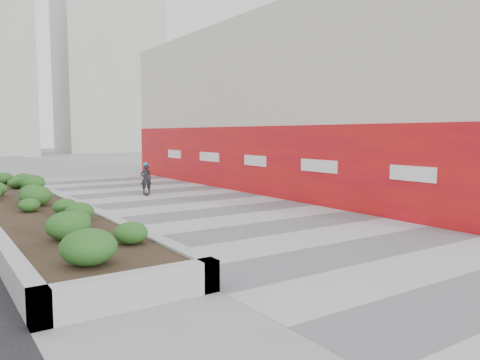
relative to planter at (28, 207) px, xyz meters
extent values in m
plane|color=gray|center=(5.50, -7.00, -0.42)|extent=(160.00, 160.00, 0.00)
cube|color=#A8A8AD|center=(5.50, -4.00, -0.41)|extent=(8.00, 36.00, 0.01)
cube|color=beige|center=(12.50, 2.00, 3.58)|extent=(6.00, 24.00, 8.00)
cube|color=red|center=(9.52, 2.00, 1.08)|extent=(0.12, 24.00, 3.00)
cube|color=#9E9EA0|center=(0.00, -8.85, -0.14)|extent=(3.00, 0.30, 0.55)
cube|color=#9E9EA0|center=(1.35, 0.00, -0.14)|extent=(0.30, 18.00, 0.55)
cube|color=#2D2116|center=(0.00, 0.00, -0.17)|extent=(2.40, 17.40, 0.50)
cube|color=#ADAAA3|center=(20.50, 53.00, 11.58)|extent=(14.00, 10.00, 24.00)
cylinder|color=#595654|center=(6.00, -4.00, -0.42)|extent=(0.44, 0.44, 0.01)
cube|color=black|center=(5.35, 3.42, -0.35)|extent=(0.42, 0.75, 0.02)
imported|color=black|center=(5.35, 3.42, 0.30)|extent=(0.55, 0.45, 1.29)
sphere|color=#197DD8|center=(5.35, 3.42, 0.91)|extent=(0.23, 0.23, 0.23)
camera|label=1|loc=(-2.54, -15.61, 2.27)|focal=35.00mm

